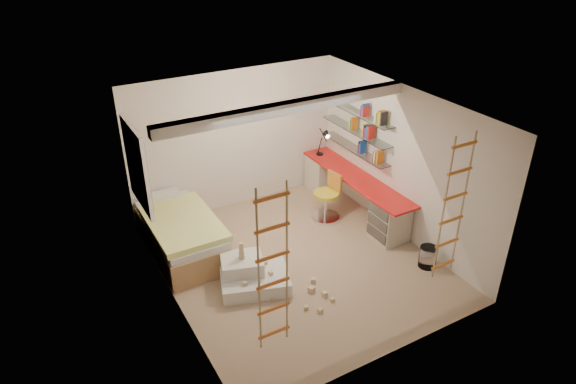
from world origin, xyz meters
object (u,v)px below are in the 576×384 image
bed (182,234)px  swivel_chair (327,203)px  desk (354,193)px  play_platform (251,275)px

bed → swivel_chair: 2.66m
desk → swivel_chair: bearing=175.6°
desk → play_platform: 2.80m
swivel_chair → bed: bearing=173.1°
bed → swivel_chair: size_ratio=2.26×
desk → bed: desk is taller
bed → swivel_chair: swivel_chair is taller
desk → swivel_chair: size_ratio=3.16×
bed → swivel_chair: (2.64, -0.32, -0.00)m
swivel_chair → desk: bearing=-4.4°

